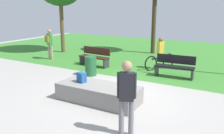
{
  "coord_description": "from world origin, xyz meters",
  "views": [
    {
      "loc": [
        3.65,
        -6.72,
        2.87
      ],
      "look_at": [
        -0.15,
        -0.0,
        0.91
      ],
      "focal_mm": 38.26,
      "sensor_mm": 36.0,
      "label": 1
    }
  ],
  "objects_px": {
    "concrete_ledge": "(98,93)",
    "skater_performing_trick": "(127,93)",
    "park_bench_center_lawn": "(175,66)",
    "pedestrian_with_backpack": "(50,41)",
    "park_bench_by_oak": "(95,56)",
    "backpack_on_ledge": "(82,77)",
    "trash_bin": "(91,66)",
    "cyclist_on_bicycle": "(160,56)"
  },
  "relations": [
    {
      "from": "concrete_ledge",
      "to": "skater_performing_trick",
      "type": "distance_m",
      "value": 2.29
    },
    {
      "from": "skater_performing_trick",
      "to": "park_bench_center_lawn",
      "type": "xyz_separation_m",
      "value": [
        -0.3,
        5.16,
        -0.55
      ]
    },
    {
      "from": "pedestrian_with_backpack",
      "to": "park_bench_by_oak",
      "type": "bearing_deg",
      "value": -0.74
    },
    {
      "from": "park_bench_by_oak",
      "to": "skater_performing_trick",
      "type": "bearing_deg",
      "value": -50.37
    },
    {
      "from": "skater_performing_trick",
      "to": "park_bench_by_oak",
      "type": "relative_size",
      "value": 1.07
    },
    {
      "from": "backpack_on_ledge",
      "to": "park_bench_center_lawn",
      "type": "distance_m",
      "value": 4.28
    },
    {
      "from": "backpack_on_ledge",
      "to": "pedestrian_with_backpack",
      "type": "height_order",
      "value": "pedestrian_with_backpack"
    },
    {
      "from": "park_bench_center_lawn",
      "to": "trash_bin",
      "type": "relative_size",
      "value": 1.97
    },
    {
      "from": "park_bench_by_oak",
      "to": "pedestrian_with_backpack",
      "type": "xyz_separation_m",
      "value": [
        -3.0,
        0.04,
        0.52
      ]
    },
    {
      "from": "concrete_ledge",
      "to": "park_bench_by_oak",
      "type": "height_order",
      "value": "park_bench_by_oak"
    },
    {
      "from": "park_bench_by_oak",
      "to": "pedestrian_with_backpack",
      "type": "height_order",
      "value": "pedestrian_with_backpack"
    },
    {
      "from": "concrete_ledge",
      "to": "skater_performing_trick",
      "type": "relative_size",
      "value": 1.47
    },
    {
      "from": "concrete_ledge",
      "to": "cyclist_on_bicycle",
      "type": "distance_m",
      "value": 4.78
    },
    {
      "from": "skater_performing_trick",
      "to": "concrete_ledge",
      "type": "bearing_deg",
      "value": 139.86
    },
    {
      "from": "concrete_ledge",
      "to": "trash_bin",
      "type": "distance_m",
      "value": 2.91
    },
    {
      "from": "backpack_on_ledge",
      "to": "park_bench_by_oak",
      "type": "xyz_separation_m",
      "value": [
        -2.02,
        3.79,
        -0.21
      ]
    },
    {
      "from": "cyclist_on_bicycle",
      "to": "park_bench_center_lawn",
      "type": "bearing_deg",
      "value": -45.42
    },
    {
      "from": "concrete_ledge",
      "to": "trash_bin",
      "type": "xyz_separation_m",
      "value": [
        -1.83,
        2.26,
        0.15
      ]
    },
    {
      "from": "park_bench_center_lawn",
      "to": "pedestrian_with_backpack",
      "type": "distance_m",
      "value": 6.99
    },
    {
      "from": "backpack_on_ledge",
      "to": "skater_performing_trick",
      "type": "bearing_deg",
      "value": -13.91
    },
    {
      "from": "park_bench_by_oak",
      "to": "cyclist_on_bicycle",
      "type": "distance_m",
      "value": 3.17
    },
    {
      "from": "skater_performing_trick",
      "to": "park_bench_center_lawn",
      "type": "height_order",
      "value": "skater_performing_trick"
    },
    {
      "from": "concrete_ledge",
      "to": "cyclist_on_bicycle",
      "type": "bearing_deg",
      "value": 85.44
    },
    {
      "from": "skater_performing_trick",
      "to": "pedestrian_with_backpack",
      "type": "bearing_deg",
      "value": 144.45
    },
    {
      "from": "concrete_ledge",
      "to": "park_bench_center_lawn",
      "type": "xyz_separation_m",
      "value": [
        1.34,
        3.78,
        0.22
      ]
    },
    {
      "from": "concrete_ledge",
      "to": "pedestrian_with_backpack",
      "type": "height_order",
      "value": "pedestrian_with_backpack"
    },
    {
      "from": "skater_performing_trick",
      "to": "pedestrian_with_backpack",
      "type": "distance_m",
      "value": 8.94
    },
    {
      "from": "concrete_ledge",
      "to": "trash_bin",
      "type": "height_order",
      "value": "trash_bin"
    },
    {
      "from": "park_bench_center_lawn",
      "to": "trash_bin",
      "type": "height_order",
      "value": "park_bench_center_lawn"
    },
    {
      "from": "concrete_ledge",
      "to": "backpack_on_ledge",
      "type": "relative_size",
      "value": 8.04
    },
    {
      "from": "park_bench_by_oak",
      "to": "concrete_ledge",
      "type": "bearing_deg",
      "value": -55.14
    },
    {
      "from": "skater_performing_trick",
      "to": "cyclist_on_bicycle",
      "type": "bearing_deg",
      "value": 101.66
    },
    {
      "from": "trash_bin",
      "to": "concrete_ledge",
      "type": "bearing_deg",
      "value": -50.89
    },
    {
      "from": "skater_performing_trick",
      "to": "park_bench_by_oak",
      "type": "distance_m",
      "value": 6.72
    },
    {
      "from": "skater_performing_trick",
      "to": "trash_bin",
      "type": "distance_m",
      "value": 5.08
    },
    {
      "from": "backpack_on_ledge",
      "to": "pedestrian_with_backpack",
      "type": "relative_size",
      "value": 0.19
    },
    {
      "from": "backpack_on_ledge",
      "to": "park_bench_center_lawn",
      "type": "height_order",
      "value": "park_bench_center_lawn"
    },
    {
      "from": "park_bench_by_oak",
      "to": "backpack_on_ledge",
      "type": "bearing_deg",
      "value": -62.0
    },
    {
      "from": "park_bench_center_lawn",
      "to": "trash_bin",
      "type": "xyz_separation_m",
      "value": [
        -3.18,
        -1.52,
        -0.07
      ]
    },
    {
      "from": "cyclist_on_bicycle",
      "to": "concrete_ledge",
      "type": "bearing_deg",
      "value": -94.56
    },
    {
      "from": "park_bench_by_oak",
      "to": "park_bench_center_lawn",
      "type": "bearing_deg",
      "value": 0.09
    },
    {
      "from": "concrete_ledge",
      "to": "pedestrian_with_backpack",
      "type": "distance_m",
      "value": 6.83
    }
  ]
}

